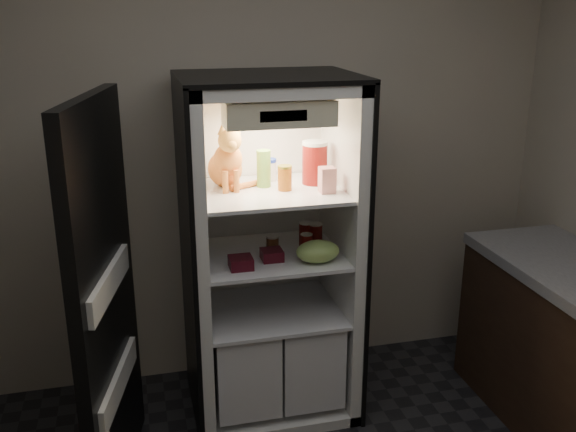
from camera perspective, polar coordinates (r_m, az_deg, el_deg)
name	(u,v)px	position (r m, az deg, el deg)	size (l,w,h in m)	color
room_shell	(362,201)	(2.00, 6.55, 1.35)	(3.60, 3.60, 3.60)	white
refrigerator	(269,274)	(3.54, -1.74, -5.17)	(0.90, 0.72, 1.88)	white
fridge_door	(106,306)	(3.02, -15.88, -7.70)	(0.25, 0.86, 1.85)	black
tabby_cat	(227,163)	(3.34, -5.46, 4.74)	(0.30, 0.34, 0.36)	#C75519
parmesan_shaker	(264,168)	(3.35, -2.18, 4.24)	(0.08, 0.08, 0.19)	#248634
mayo_tub	(268,170)	(3.48, -1.75, 4.14)	(0.09, 0.09, 0.12)	white
salsa_jar	(285,178)	(3.29, -0.29, 3.41)	(0.07, 0.07, 0.13)	maroon
pepper_jar	(315,163)	(3.41, 2.39, 4.77)	(0.14, 0.14, 0.23)	maroon
cream_carton	(327,180)	(3.26, 3.50, 3.21)	(0.08, 0.08, 0.13)	white
soda_can_a	(306,234)	(3.50, 1.57, -1.65)	(0.07, 0.07, 0.14)	black
soda_can_b	(315,236)	(3.48, 2.46, -1.77)	(0.07, 0.07, 0.14)	black
soda_can_c	(306,245)	(3.38, 1.65, -2.55)	(0.06, 0.06, 0.12)	black
condiment_jar	(272,244)	(3.43, -1.39, -2.47)	(0.07, 0.07, 0.09)	#552E18
grape_bag	(318,251)	(3.29, 2.66, -3.16)	(0.23, 0.17, 0.11)	#82A94E
berry_box_left	(241,263)	(3.23, -4.22, -4.16)	(0.12, 0.12, 0.06)	#520D17
berry_box_right	(272,255)	(3.33, -1.44, -3.47)	(0.11, 0.11, 0.05)	#520D17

